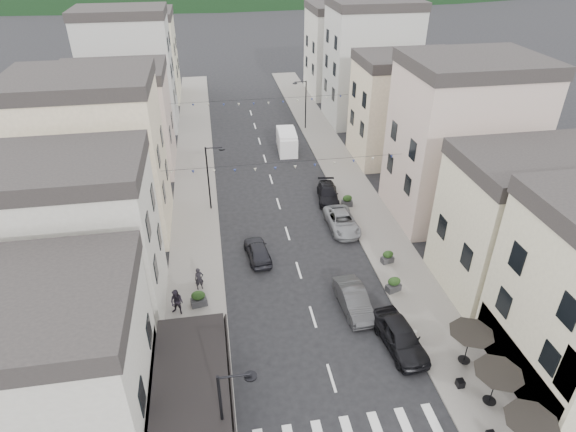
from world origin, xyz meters
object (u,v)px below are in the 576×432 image
Objects in this scene: parked_car_d at (328,194)px; delivery_van at (287,141)px; parked_car_a at (400,337)px; parked_car_c at (342,221)px; pedestrian_a at (199,279)px; parked_car_b at (354,300)px; parked_car_e at (258,251)px; pedestrian_b at (177,302)px.

delivery_van is (-1.86, 11.82, 0.52)m from parked_car_d.
parked_car_a is 0.95× the size of delivery_van.
parked_car_c is 2.89× the size of pedestrian_a.
parked_car_b is 8.70m from parked_car_e.
pedestrian_b is (-11.36, -25.09, -0.12)m from delivery_van.
pedestrian_b is at bearing -148.81° from parked_car_c.
pedestrian_a reaches higher than parked_car_a.
parked_car_e is at bearing 20.11° from pedestrian_a.
parked_car_e is 5.35m from pedestrian_a.
pedestrian_a is at bearing -129.05° from parked_car_d.
delivery_van is (-1.86, 30.15, 0.35)m from parked_car_a.
parked_car_d is 16.12m from pedestrian_a.
pedestrian_a is (-4.39, -3.04, 0.29)m from parked_car_e.
parked_car_b is (-1.80, 3.71, -0.07)m from parked_car_a.
parked_car_d is (0.00, 18.33, -0.18)m from parked_car_a.
parked_car_a is at bearing -67.56° from parked_car_b.
parked_car_a is 13.39m from parked_car_c.
parked_car_e is (-5.60, 6.66, -0.07)m from parked_car_b.
delivery_van is 3.00× the size of pedestrian_a.
pedestrian_a is at bearing 156.66° from parked_car_b.
parked_car_c is at bearing -79.92° from delivery_van.
parked_car_a is 2.84× the size of pedestrian_a.
parked_car_b is 2.67× the size of pedestrian_a.
parked_car_d is at bearing 79.55° from parked_car_b.
parked_car_d is (1.80, 14.62, -0.10)m from parked_car_b.
pedestrian_b reaches higher than parked_car_d.
pedestrian_b is (-13.22, -13.27, 0.41)m from parked_car_d.
parked_car_b reaches higher than parked_car_c.
parked_car_c is at bearing -82.06° from parked_car_d.
parked_car_b is 14.73m from parked_car_d.
delivery_van reaches higher than parked_car_a.
parked_car_b is at bearing 19.39° from pedestrian_b.
parked_car_e is 2.14× the size of pedestrian_b.
pedestrian_a is at bearing 83.79° from pedestrian_b.
parked_car_b is at bearing -89.08° from parked_car_d.
parked_car_b is at bearing -34.52° from pedestrian_a.
parked_car_b is at bearing 109.72° from parked_car_a.
pedestrian_b is at bearing -110.63° from delivery_van.
parked_car_c reaches higher than parked_car_d.
delivery_van reaches higher than parked_car_d.
parked_car_c is 1.10× the size of parked_car_d.
delivery_van is (-0.06, 26.44, 0.42)m from parked_car_b.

